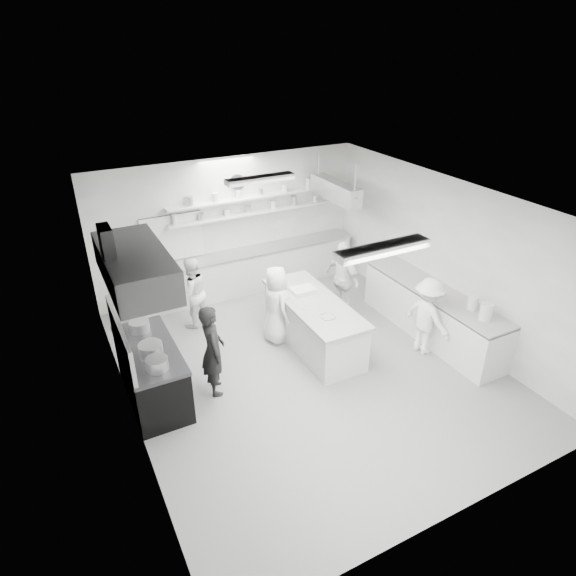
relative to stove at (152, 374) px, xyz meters
name	(u,v)px	position (x,y,z in m)	size (l,w,h in m)	color
floor	(306,366)	(2.60, -0.40, -0.46)	(6.00, 7.00, 0.02)	gray
ceiling	(310,203)	(2.60, -0.40, 2.56)	(6.00, 7.00, 0.02)	white
wall_back	(230,225)	(2.60, 3.10, 1.05)	(6.00, 0.04, 3.00)	silver
wall_front	(467,426)	(2.60, -3.90, 1.05)	(6.00, 0.04, 3.00)	silver
wall_left	(121,338)	(-0.40, -0.40, 1.05)	(0.04, 7.00, 3.00)	silver
wall_right	(446,257)	(5.60, -0.40, 1.05)	(0.04, 7.00, 3.00)	silver
stove	(152,374)	(0.00, 0.00, 0.00)	(0.80, 1.80, 0.90)	black
exhaust_hood	(135,266)	(0.00, 0.00, 1.90)	(0.85, 2.00, 0.50)	#363739
back_counter	(250,270)	(2.90, 2.80, 0.01)	(5.00, 0.60, 0.92)	silver
shelf_lower	(261,211)	(3.30, 2.97, 1.30)	(4.20, 0.26, 0.04)	silver
shelf_upper	(261,196)	(3.30, 2.97, 1.65)	(4.20, 0.26, 0.04)	silver
pass_through_window	(172,238)	(1.30, 3.08, 1.00)	(1.30, 0.04, 1.00)	black
wall_clock	(237,182)	(2.80, 3.06, 2.00)	(0.32, 0.32, 0.05)	silver
right_counter	(432,313)	(5.25, -0.60, 0.02)	(0.74, 3.30, 0.94)	silver
pot_rack	(335,190)	(4.60, 2.00, 1.85)	(0.30, 1.60, 0.40)	#B8B8BA
light_fixture_front	(383,249)	(2.60, -2.20, 2.49)	(1.30, 0.25, 0.10)	silver
light_fixture_rear	(260,179)	(2.60, 1.40, 2.49)	(1.30, 0.25, 0.10)	silver
prep_island	(313,324)	(3.04, 0.14, -0.01)	(0.89, 2.38, 0.88)	silver
stove_pot	(151,351)	(0.00, -0.23, 0.59)	(0.36, 0.36, 0.26)	#B8B8BA
cook_stove	(213,350)	(0.94, -0.29, 0.34)	(0.58, 0.38, 1.59)	black
cook_back	(192,293)	(1.26, 1.85, 0.28)	(0.71, 0.56, 1.47)	white
cook_island_left	(276,305)	(2.51, 0.62, 0.31)	(0.75, 0.49, 1.53)	white
cook_island_right	(342,279)	(4.12, 0.85, 0.37)	(0.96, 0.40, 1.64)	white
cook_right	(427,316)	(4.75, -0.99, 0.29)	(0.96, 0.55, 1.49)	white
bowl_island_a	(328,318)	(2.98, -0.44, 0.46)	(0.25, 0.25, 0.06)	#B8B8BA
bowl_island_b	(306,309)	(2.80, 0.01, 0.46)	(0.18, 0.18, 0.06)	silver
bowl_right	(442,294)	(5.25, -0.77, 0.52)	(0.22, 0.22, 0.05)	silver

